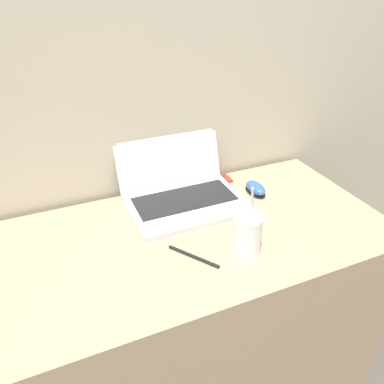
{
  "coord_description": "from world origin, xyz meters",
  "views": [
    {
      "loc": [
        -0.31,
        -0.52,
        1.37
      ],
      "look_at": [
        0.08,
        0.39,
        0.78
      ],
      "focal_mm": 35.0,
      "sensor_mm": 36.0,
      "label": 1
    }
  ],
  "objects_px": {
    "computer_mouse": "(256,189)",
    "usb_stick": "(227,178)",
    "laptop": "(180,187)",
    "pen": "(195,256)",
    "drink_cup": "(247,234)"
  },
  "relations": [
    {
      "from": "computer_mouse",
      "to": "usb_stick",
      "type": "xyz_separation_m",
      "value": [
        -0.05,
        0.13,
        -0.01
      ]
    },
    {
      "from": "usb_stick",
      "to": "pen",
      "type": "relative_size",
      "value": 0.44
    },
    {
      "from": "computer_mouse",
      "to": "pen",
      "type": "distance_m",
      "value": 0.4
    },
    {
      "from": "usb_stick",
      "to": "pen",
      "type": "bearing_deg",
      "value": -128.74
    },
    {
      "from": "laptop",
      "to": "usb_stick",
      "type": "relative_size",
      "value": 6.21
    },
    {
      "from": "laptop",
      "to": "computer_mouse",
      "type": "bearing_deg",
      "value": -13.63
    },
    {
      "from": "usb_stick",
      "to": "laptop",
      "type": "bearing_deg",
      "value": -163.21
    },
    {
      "from": "computer_mouse",
      "to": "usb_stick",
      "type": "height_order",
      "value": "computer_mouse"
    },
    {
      "from": "computer_mouse",
      "to": "pen",
      "type": "xyz_separation_m",
      "value": [
        -0.33,
        -0.23,
        -0.01
      ]
    },
    {
      "from": "laptop",
      "to": "computer_mouse",
      "type": "relative_size",
      "value": 3.75
    },
    {
      "from": "drink_cup",
      "to": "usb_stick",
      "type": "height_order",
      "value": "drink_cup"
    },
    {
      "from": "drink_cup",
      "to": "computer_mouse",
      "type": "height_order",
      "value": "drink_cup"
    },
    {
      "from": "drink_cup",
      "to": "pen",
      "type": "height_order",
      "value": "drink_cup"
    },
    {
      "from": "laptop",
      "to": "pen",
      "type": "distance_m",
      "value": 0.31
    },
    {
      "from": "usb_stick",
      "to": "pen",
      "type": "height_order",
      "value": "pen"
    }
  ]
}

